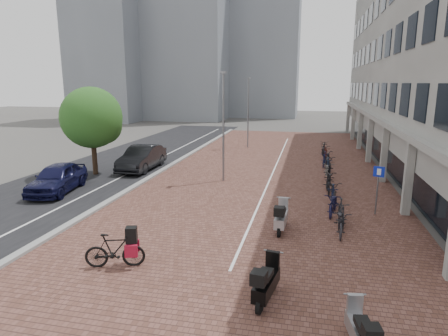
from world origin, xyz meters
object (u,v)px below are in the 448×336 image
scooter_front (281,216)px  hero_bike (115,250)px  scooter_mid (266,281)px  car_navy (57,178)px  scooter_back (361,330)px  parking_sign (378,183)px  car_dark (142,158)px

scooter_front → hero_bike: bearing=-136.9°
hero_bike → scooter_mid: (4.96, -0.93, 0.02)m
car_navy → hero_bike: bearing=-55.0°
car_navy → scooter_back: 17.56m
hero_bike → scooter_mid: size_ratio=1.11×
parking_sign → scooter_back: bearing=-81.4°
car_navy → hero_bike: car_navy is taller
car_dark → scooter_mid: (10.12, -14.40, -0.20)m
car_navy → scooter_front: car_navy is taller
scooter_mid → car_dark: bearing=134.5°
car_navy → scooter_back: bearing=-44.1°
car_navy → car_dark: bearing=60.7°
car_dark → car_navy: bearing=-110.1°
scooter_mid → parking_sign: size_ratio=0.80×
car_navy → scooter_front: (12.28, -3.07, -0.15)m
car_navy → scooter_mid: size_ratio=2.56×
scooter_front → parking_sign: parking_sign is taller
scooter_back → parking_sign: (1.76, 9.70, 0.92)m
scooter_back → car_dark: bearing=118.5°
scooter_front → scooter_mid: (0.00, -5.21, -0.01)m
hero_bike → scooter_mid: bearing=-118.1°
scooter_back → car_navy: bearing=136.5°
car_dark → parking_sign: bearing=-24.7°
car_navy → parking_sign: parking_sign is taller
hero_bike → car_navy: bearing=27.5°
hero_bike → parking_sign: (8.96, 7.17, 0.88)m
parking_sign → scooter_front: bearing=-125.2°
car_navy → parking_sign: bearing=-10.5°
car_navy → scooter_front: 12.66m
car_navy → scooter_back: size_ratio=2.81×
car_navy → car_dark: 6.49m
hero_bike → car_dark: bearing=3.5°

